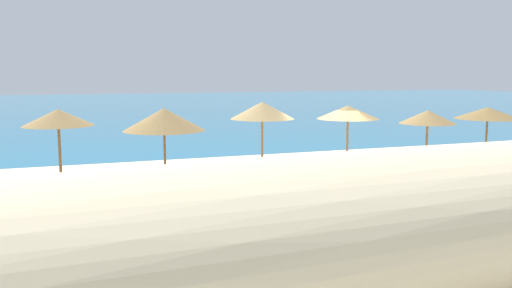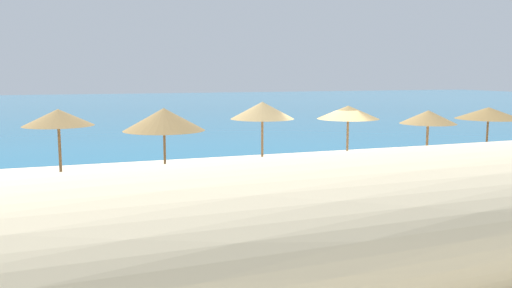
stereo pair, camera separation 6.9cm
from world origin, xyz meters
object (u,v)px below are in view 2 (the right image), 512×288
at_px(beach_umbrella_2, 164,119).
at_px(beach_umbrella_4, 348,112).
at_px(beach_umbrella_1, 58,118).
at_px(beach_umbrella_5, 428,117).
at_px(beach_umbrella_6, 488,113).
at_px(beach_umbrella_3, 262,111).
at_px(cooler_box, 391,197).

xyz_separation_m(beach_umbrella_2, beach_umbrella_4, (6.32, 0.00, 0.06)).
height_order(beach_umbrella_1, beach_umbrella_2, beach_umbrella_1).
bearing_deg(beach_umbrella_5, beach_umbrella_6, 3.24).
height_order(beach_umbrella_2, beach_umbrella_5, beach_umbrella_2).
bearing_deg(beach_umbrella_1, beach_umbrella_6, -0.39).
bearing_deg(beach_umbrella_1, beach_umbrella_3, 0.83).
distance_m(beach_umbrella_1, beach_umbrella_6, 15.83).
xyz_separation_m(beach_umbrella_1, beach_umbrella_3, (6.42, 0.09, 0.05)).
bearing_deg(beach_umbrella_4, cooler_box, -94.85).
height_order(beach_umbrella_1, cooler_box, beach_umbrella_1).
bearing_deg(beach_umbrella_2, beach_umbrella_6, 1.94).
bearing_deg(beach_umbrella_1, beach_umbrella_2, -10.23).
bearing_deg(beach_umbrella_4, beach_umbrella_3, 167.74).
bearing_deg(beach_umbrella_2, beach_umbrella_4, 0.03).
bearing_deg(beach_umbrella_3, cooler_box, -54.25).
bearing_deg(beach_umbrella_5, cooler_box, -138.84).
xyz_separation_m(beach_umbrella_1, beach_umbrella_2, (3.00, -0.54, -0.10)).
bearing_deg(beach_umbrella_2, beach_umbrella_1, 169.77).
xyz_separation_m(beach_umbrella_2, beach_umbrella_5, (9.85, 0.27, -0.23)).
bearing_deg(beach_umbrella_3, beach_umbrella_6, -1.22).
height_order(beach_umbrella_4, beach_umbrella_5, beach_umbrella_4).
bearing_deg(beach_umbrella_6, beach_umbrella_5, -176.76).
height_order(beach_umbrella_3, beach_umbrella_5, beach_umbrella_3).
distance_m(beach_umbrella_1, beach_umbrella_2, 3.05).
distance_m(beach_umbrella_1, cooler_box, 10.01).
xyz_separation_m(beach_umbrella_5, cooler_box, (-3.78, -3.31, -1.99)).
bearing_deg(beach_umbrella_4, beach_umbrella_1, 176.69).
bearing_deg(beach_umbrella_3, beach_umbrella_1, -179.17).
bearing_deg(beach_umbrella_5, beach_umbrella_4, -175.74).
height_order(beach_umbrella_4, beach_umbrella_6, beach_umbrella_4).
xyz_separation_m(beach_umbrella_1, beach_umbrella_6, (15.82, -0.11, -0.26)).
relative_size(beach_umbrella_1, beach_umbrella_3, 0.97).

